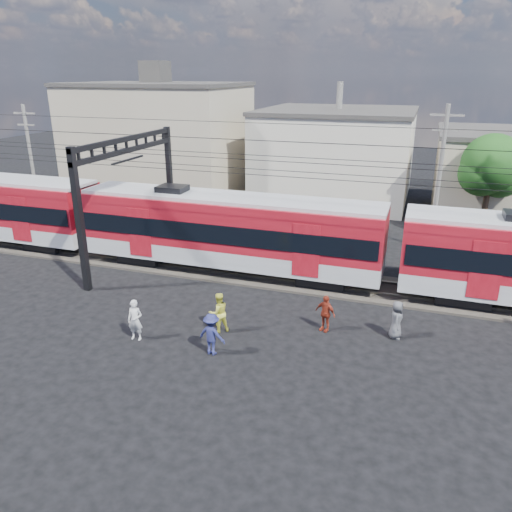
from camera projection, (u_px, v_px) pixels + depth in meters
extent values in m
plane|color=black|center=(257.00, 361.00, 18.59)|extent=(120.00, 120.00, 0.00)
cube|color=#2D2823|center=(306.00, 280.00, 25.68)|extent=(70.00, 3.40, 0.12)
cube|color=#59544C|center=(303.00, 283.00, 24.97)|extent=(70.00, 0.12, 0.12)
cube|color=#59544C|center=(310.00, 273.00, 26.31)|extent=(70.00, 0.12, 0.12)
cube|color=black|center=(51.00, 243.00, 30.35)|extent=(2.40, 2.20, 0.70)
cube|color=black|center=(146.00, 255.00, 28.38)|extent=(2.40, 2.20, 0.70)
cube|color=black|center=(324.00, 277.00, 25.32)|extent=(2.40, 2.20, 0.70)
cube|color=#9EA0A6|center=(230.00, 251.00, 26.57)|extent=(16.00, 3.00, 0.90)
cube|color=maroon|center=(229.00, 222.00, 26.00)|extent=(16.00, 3.00, 2.40)
cube|color=black|center=(229.00, 226.00, 26.08)|extent=(15.68, 3.08, 0.95)
cube|color=#9EA0A6|center=(228.00, 198.00, 25.56)|extent=(16.00, 2.60, 0.25)
cube|color=black|center=(462.00, 294.00, 23.35)|extent=(2.40, 2.20, 0.70)
cube|color=black|center=(80.00, 222.00, 23.48)|extent=(0.30, 0.30, 7.00)
cube|color=black|center=(170.00, 184.00, 31.48)|extent=(0.30, 0.30, 7.00)
cube|color=black|center=(126.00, 139.00, 26.33)|extent=(0.25, 9.30, 0.25)
cube|color=black|center=(127.00, 151.00, 26.54)|extent=(0.25, 9.30, 0.25)
cylinder|color=black|center=(307.00, 178.00, 23.17)|extent=(70.00, 0.03, 0.03)
cylinder|color=black|center=(313.00, 173.00, 24.41)|extent=(70.00, 0.03, 0.03)
cylinder|color=black|center=(308.00, 163.00, 22.93)|extent=(70.00, 0.03, 0.03)
cylinder|color=black|center=(314.00, 158.00, 24.17)|extent=(70.00, 0.03, 0.03)
cylinder|color=black|center=(293.00, 142.00, 19.99)|extent=(70.00, 0.03, 0.03)
cylinder|color=black|center=(327.00, 125.00, 26.21)|extent=(70.00, 0.03, 0.03)
cube|color=tan|center=(160.00, 141.00, 43.45)|extent=(14.00, 10.00, 9.00)
cube|color=#3F3D3A|center=(156.00, 84.00, 41.83)|extent=(14.28, 10.20, 0.30)
cube|color=beige|center=(336.00, 156.00, 41.97)|extent=(12.00, 12.00, 7.00)
cube|color=#3F3D3A|center=(339.00, 111.00, 40.70)|extent=(12.24, 12.24, 0.30)
cylinder|color=slate|center=(439.00, 181.00, 28.65)|extent=(0.24, 0.24, 8.50)
cube|color=slate|center=(447.00, 115.00, 27.38)|extent=(1.80, 0.12, 0.12)
cube|color=slate|center=(445.00, 130.00, 27.66)|extent=(1.40, 0.12, 0.12)
cylinder|color=slate|center=(32.00, 162.00, 36.23)|extent=(0.24, 0.24, 8.00)
cube|color=slate|center=(24.00, 113.00, 35.05)|extent=(1.80, 0.12, 0.12)
cube|color=slate|center=(26.00, 125.00, 35.33)|extent=(1.40, 0.12, 0.12)
cylinder|color=#382619|center=(484.00, 211.00, 31.21)|extent=(0.36, 0.36, 3.92)
sphere|color=#1D4112|center=(492.00, 164.00, 30.19)|extent=(3.64, 3.64, 3.64)
sphere|color=#1D4112|center=(500.00, 175.00, 30.52)|extent=(2.80, 2.80, 2.80)
imported|color=silver|center=(135.00, 320.00, 19.87)|extent=(0.66, 0.46, 1.70)
imported|color=#D8D743|center=(219.00, 312.00, 20.48)|extent=(1.05, 1.04, 1.71)
imported|color=navy|center=(212.00, 334.00, 18.82)|extent=(1.16, 0.77, 1.67)
imported|color=maroon|center=(325.00, 313.00, 20.56)|extent=(1.01, 0.72, 1.59)
imported|color=#4A4B4F|center=(396.00, 320.00, 20.00)|extent=(0.54, 0.80, 1.60)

